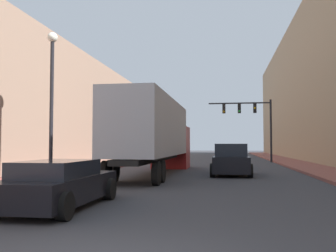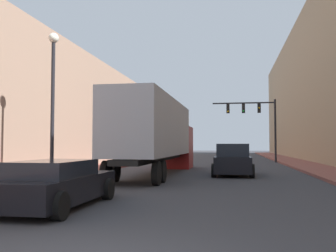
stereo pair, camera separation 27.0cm
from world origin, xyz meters
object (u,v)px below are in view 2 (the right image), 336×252
Objects in this scene: traffic_signal_gantry at (257,117)px; semi_truck at (158,134)px; street_lamp at (53,86)px; sedan_car at (57,184)px; suv_car at (233,160)px.

semi_truck is at bearing -112.38° from traffic_signal_gantry.
street_lamp reaches higher than semi_truck.
semi_truck is at bearing 87.59° from sedan_car.
traffic_signal_gantry is 23.47m from street_lamp.
suv_car is (4.12, 0.12, -1.47)m from semi_truck.
semi_truck is 2.34× the size of traffic_signal_gantry.
traffic_signal_gantry is (6.44, 15.63, 1.97)m from semi_truck.
street_lamp is at bearing -122.18° from semi_truck.
sedan_car is 12.30m from suv_car.
street_lamp reaches higher than traffic_signal_gantry.
street_lamp reaches higher than sedan_car.
traffic_signal_gantry is at bearing 75.60° from sedan_car.
traffic_signal_gantry is at bearing 67.62° from semi_truck.
sedan_car is at bearing -61.64° from street_lamp.
street_lamp is at bearing -143.15° from suv_car.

